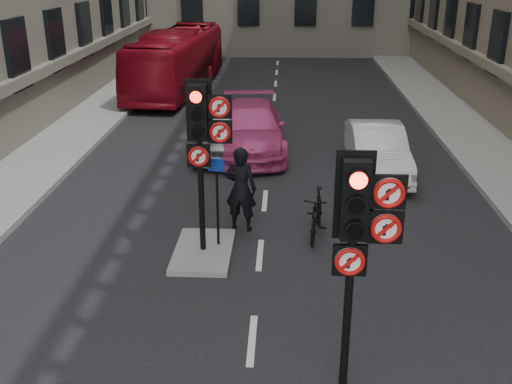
# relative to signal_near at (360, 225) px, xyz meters

# --- Properties ---
(pavement_left) EXTENTS (3.00, 50.00, 0.16)m
(pavement_left) POSITION_rel_signal_near_xyz_m (-8.69, 11.01, -2.50)
(pavement_left) COLOR gray
(pavement_left) RESTS_ON ground
(pavement_right) EXTENTS (3.00, 50.00, 0.16)m
(pavement_right) POSITION_rel_signal_near_xyz_m (5.71, 11.01, -2.50)
(pavement_right) COLOR gray
(pavement_right) RESTS_ON ground
(centre_island) EXTENTS (1.20, 2.00, 0.12)m
(centre_island) POSITION_rel_signal_near_xyz_m (-2.69, 4.01, -2.52)
(centre_island) COLOR gray
(centre_island) RESTS_ON ground
(signal_near) EXTENTS (0.91, 0.40, 3.58)m
(signal_near) POSITION_rel_signal_near_xyz_m (0.00, 0.00, 0.00)
(signal_near) COLOR black
(signal_near) RESTS_ON ground
(signal_far) EXTENTS (0.91, 0.40, 3.58)m
(signal_far) POSITION_rel_signal_near_xyz_m (-2.60, 4.00, 0.12)
(signal_far) COLOR black
(signal_far) RESTS_ON centre_island
(car_silver) EXTENTS (1.68, 4.12, 1.40)m
(car_silver) POSITION_rel_signal_near_xyz_m (-2.92, 10.92, -1.88)
(car_silver) COLOR #9D9FA4
(car_silver) RESTS_ON ground
(car_white) EXTENTS (1.53, 4.24, 1.39)m
(car_white) POSITION_rel_signal_near_xyz_m (1.64, 9.27, -1.89)
(car_white) COLOR silver
(car_white) RESTS_ON ground
(car_pink) EXTENTS (2.51, 5.31, 1.50)m
(car_pink) POSITION_rel_signal_near_xyz_m (-2.09, 11.20, -1.83)
(car_pink) COLOR #C73A7B
(car_pink) RESTS_ON ground
(bus_red) EXTENTS (3.13, 10.06, 2.76)m
(bus_red) POSITION_rel_signal_near_xyz_m (-5.99, 20.21, -1.20)
(bus_red) COLOR maroon
(bus_red) RESTS_ON ground
(motorcycle) EXTENTS (0.78, 1.81, 1.05)m
(motorcycle) POSITION_rel_signal_near_xyz_m (-0.27, 5.01, -2.06)
(motorcycle) COLOR black
(motorcycle) RESTS_ON ground
(motorcyclist) EXTENTS (0.79, 0.59, 1.98)m
(motorcyclist) POSITION_rel_signal_near_xyz_m (-1.97, 5.28, -1.59)
(motorcyclist) COLOR black
(motorcyclist) RESTS_ON ground
(info_sign) EXTENTS (0.34, 0.11, 1.95)m
(info_sign) POSITION_rel_signal_near_xyz_m (-2.39, 4.22, -1.21)
(info_sign) COLOR black
(info_sign) RESTS_ON centre_island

